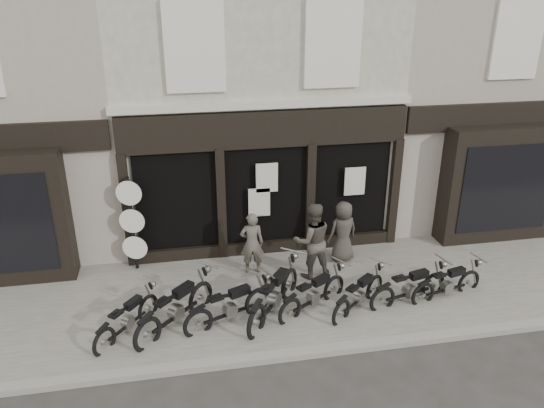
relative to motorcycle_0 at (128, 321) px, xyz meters
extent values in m
plane|color=#2D2B28|center=(3.38, -0.03, -0.36)|extent=(90.00, 90.00, 0.00)
cube|color=#615B56|center=(3.38, 0.87, -0.30)|extent=(30.00, 4.20, 0.12)
cube|color=gray|center=(3.38, -1.28, -0.30)|extent=(30.00, 0.25, 0.13)
cube|color=beige|center=(3.38, 5.97, 3.74)|extent=(7.20, 6.00, 8.20)
cube|color=black|center=(3.38, 2.89, 3.09)|extent=(7.10, 0.18, 0.90)
cube|color=black|center=(3.38, 2.95, 1.14)|extent=(6.50, 0.10, 2.95)
cube|color=black|center=(3.38, 2.88, -0.14)|extent=(7.10, 0.20, 0.44)
cube|color=#BDB6A3|center=(3.38, 2.92, 3.69)|extent=(7.30, 0.22, 0.18)
cube|color=silver|center=(1.78, 2.92, 5.04)|extent=(1.35, 0.12, 2.00)
cube|color=black|center=(1.78, 2.95, 5.04)|extent=(1.05, 0.06, 1.70)
cube|color=silver|center=(4.98, 2.92, 5.04)|extent=(1.35, 0.12, 2.00)
cube|color=black|center=(4.98, 2.95, 5.04)|extent=(1.05, 0.06, 1.70)
cube|color=black|center=(-0.07, 2.87, 1.19)|extent=(0.22, 0.22, 3.00)
cube|color=black|center=(2.23, 2.87, 1.19)|extent=(0.22, 0.22, 3.00)
cube|color=black|center=(4.53, 2.87, 1.19)|extent=(0.22, 0.22, 3.00)
cube|color=black|center=(6.83, 2.87, 1.19)|extent=(0.22, 0.22, 3.00)
cube|color=beige|center=(3.38, 2.77, 1.89)|extent=(0.55, 0.04, 0.75)
cube|color=beige|center=(5.68, 2.77, 1.64)|extent=(0.55, 0.04, 0.75)
cube|color=beige|center=(3.18, 2.77, 1.24)|extent=(0.55, 0.04, 0.75)
cube|color=gray|center=(-2.97, 5.97, 3.74)|extent=(5.50, 6.00, 8.20)
cube|color=gray|center=(9.73, 5.97, 3.74)|extent=(5.50, 6.00, 8.20)
cube|color=black|center=(9.73, 2.62, 1.34)|extent=(3.20, 0.70, 3.20)
cube|color=black|center=(9.73, 2.27, 1.34)|extent=(2.60, 0.06, 2.40)
cube|color=black|center=(9.73, 2.92, 3.14)|extent=(5.40, 0.16, 0.70)
cube|color=silver|center=(9.73, 2.93, 5.04)|extent=(1.30, 0.10, 1.90)
cube|color=black|center=(9.73, 2.96, 5.04)|extent=(1.00, 0.06, 1.60)
torus|color=black|center=(0.39, 0.49, -0.06)|extent=(0.44, 0.53, 0.61)
torus|color=black|center=(-0.42, -0.54, -0.06)|extent=(0.44, 0.53, 0.61)
cube|color=black|center=(-0.02, -0.02, -0.10)|extent=(0.69, 0.87, 0.05)
cube|color=gray|center=(0.00, -0.01, -0.03)|extent=(0.26, 0.27, 0.23)
cube|color=black|center=(0.13, 0.16, 0.32)|extent=(0.38, 0.42, 0.15)
cube|color=black|center=(-0.18, -0.23, 0.35)|extent=(0.31, 0.32, 0.05)
cylinder|color=gray|center=(0.51, 0.65, 0.53)|extent=(0.43, 0.35, 0.03)
torus|color=black|center=(1.51, 0.60, 0.00)|extent=(0.59, 0.60, 0.74)
torus|color=black|center=(0.41, -0.53, 0.00)|extent=(0.59, 0.60, 0.74)
cube|color=black|center=(0.96, 0.03, -0.04)|extent=(0.95, 0.97, 0.07)
cube|color=gray|center=(0.98, 0.05, 0.05)|extent=(0.32, 0.33, 0.28)
cube|color=black|center=(1.16, 0.24, 0.46)|extent=(0.48, 0.49, 0.19)
cube|color=black|center=(0.73, -0.20, 0.50)|extent=(0.39, 0.39, 0.07)
cylinder|color=gray|center=(1.68, 0.77, 0.72)|extent=(0.48, 0.47, 0.04)
torus|color=black|center=(2.74, 0.26, -0.03)|extent=(0.66, 0.35, 0.68)
torus|color=black|center=(1.41, -0.32, -0.03)|extent=(0.66, 0.35, 0.68)
cube|color=black|center=(2.08, -0.03, -0.07)|extent=(1.11, 0.52, 0.06)
cube|color=gray|center=(2.09, -0.02, 0.01)|extent=(0.29, 0.26, 0.26)
cube|color=black|center=(2.31, 0.07, 0.39)|extent=(0.49, 0.34, 0.17)
cube|color=black|center=(1.80, -0.15, 0.43)|extent=(0.36, 0.30, 0.06)
cylinder|color=gray|center=(2.94, 0.34, 0.63)|extent=(0.26, 0.55, 0.04)
torus|color=black|center=(3.54, 0.78, 0.01)|extent=(0.53, 0.67, 0.76)
torus|color=black|center=(2.58, -0.53, 0.01)|extent=(0.53, 0.67, 0.76)
cube|color=black|center=(3.06, 0.12, -0.03)|extent=(0.83, 1.10, 0.07)
cube|color=gray|center=(3.07, 0.14, 0.05)|extent=(0.32, 0.34, 0.29)
cube|color=black|center=(3.23, 0.36, 0.48)|extent=(0.46, 0.53, 0.19)
cube|color=black|center=(2.86, -0.15, 0.52)|extent=(0.38, 0.40, 0.07)
cylinder|color=gray|center=(3.68, 0.97, 0.75)|extent=(0.55, 0.42, 0.04)
torus|color=black|center=(4.51, 0.50, -0.05)|extent=(0.60, 0.41, 0.65)
torus|color=black|center=(3.34, -0.23, -0.05)|extent=(0.60, 0.41, 0.65)
cube|color=black|center=(3.93, 0.14, -0.08)|extent=(0.99, 0.63, 0.06)
cube|color=gray|center=(3.94, 0.15, -0.01)|extent=(0.28, 0.27, 0.25)
cube|color=black|center=(4.14, 0.26, 0.35)|extent=(0.46, 0.37, 0.16)
cube|color=black|center=(3.68, -0.01, 0.39)|extent=(0.34, 0.31, 0.06)
cylinder|color=gray|center=(4.69, 0.61, 0.58)|extent=(0.32, 0.49, 0.03)
torus|color=black|center=(5.44, 0.38, -0.06)|extent=(0.54, 0.45, 0.62)
torus|color=black|center=(4.40, -0.45, -0.06)|extent=(0.54, 0.45, 0.62)
cube|color=black|center=(4.92, -0.03, -0.09)|extent=(0.89, 0.71, 0.06)
cube|color=gray|center=(4.94, -0.02, -0.02)|extent=(0.28, 0.27, 0.24)
cube|color=black|center=(5.11, 0.11, 0.33)|extent=(0.43, 0.38, 0.16)
cube|color=black|center=(4.71, -0.20, 0.37)|extent=(0.33, 0.32, 0.06)
cylinder|color=gray|center=(5.60, 0.50, 0.55)|extent=(0.36, 0.44, 0.03)
torus|color=black|center=(6.78, 0.18, -0.04)|extent=(0.66, 0.25, 0.66)
torus|color=black|center=(5.43, -0.16, -0.04)|extent=(0.66, 0.25, 0.66)
cube|color=black|center=(6.11, 0.01, -0.08)|extent=(1.12, 0.33, 0.06)
cube|color=gray|center=(6.12, 0.02, 0.00)|extent=(0.27, 0.23, 0.25)
cube|color=black|center=(6.35, 0.07, 0.36)|extent=(0.47, 0.27, 0.16)
cube|color=black|center=(5.82, -0.06, 0.40)|extent=(0.33, 0.26, 0.06)
cylinder|color=gray|center=(6.99, 0.23, 0.60)|extent=(0.17, 0.55, 0.03)
torus|color=black|center=(7.68, 0.20, -0.06)|extent=(0.62, 0.22, 0.62)
torus|color=black|center=(6.41, -0.11, -0.06)|extent=(0.62, 0.22, 0.62)
cube|color=black|center=(7.05, 0.04, -0.10)|extent=(1.06, 0.30, 0.05)
cube|color=gray|center=(7.06, 0.05, -0.02)|extent=(0.25, 0.21, 0.24)
cube|color=black|center=(7.27, 0.10, 0.32)|extent=(0.44, 0.25, 0.15)
cube|color=black|center=(6.78, -0.02, 0.36)|extent=(0.31, 0.24, 0.05)
cylinder|color=gray|center=(7.88, 0.24, 0.54)|extent=(0.15, 0.52, 0.03)
imported|color=#4F4B41|center=(2.86, 1.92, 0.55)|extent=(0.61, 0.43, 1.58)
imported|color=#454037|center=(4.25, 1.47, 0.70)|extent=(0.95, 0.75, 1.90)
imported|color=#36332D|center=(5.21, 2.10, 0.56)|extent=(0.88, 0.67, 1.60)
cylinder|color=black|center=(0.05, 2.61, -0.33)|extent=(0.40, 0.40, 0.07)
cylinder|color=black|center=(0.05, 2.61, 0.91)|extent=(0.08, 0.08, 2.55)
cylinder|color=black|center=(0.05, 2.58, 1.80)|extent=(0.62, 0.18, 0.62)
cylinder|color=silver|center=(0.05, 2.55, 1.80)|extent=(0.61, 0.14, 0.62)
cylinder|color=black|center=(0.05, 2.58, 1.08)|extent=(0.62, 0.18, 0.62)
cylinder|color=silver|center=(0.05, 2.55, 1.08)|extent=(0.61, 0.14, 0.62)
cylinder|color=black|center=(0.05, 2.58, 0.36)|extent=(0.62, 0.18, 0.62)
cylinder|color=silver|center=(0.05, 2.55, 0.36)|extent=(0.61, 0.14, 0.62)
camera|label=1|loc=(1.26, -9.40, 6.44)|focal=35.00mm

